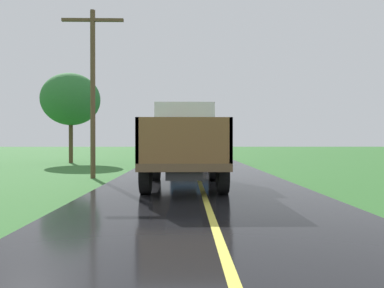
{
  "coord_description": "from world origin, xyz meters",
  "views": [
    {
      "loc": [
        -0.48,
        0.69,
        1.51
      ],
      "look_at": [
        -0.23,
        14.9,
        1.4
      ],
      "focal_mm": 32.82,
      "sensor_mm": 36.0,
      "label": 1
    }
  ],
  "objects_px": {
    "banana_truck_near": "(185,142)",
    "roadside_tree_near_left": "(71,99)",
    "banana_truck_far": "(190,142)",
    "utility_pole_roadside": "(93,86)"
  },
  "relations": [
    {
      "from": "banana_truck_near",
      "to": "roadside_tree_near_left",
      "type": "distance_m",
      "value": 15.21
    },
    {
      "from": "banana_truck_far",
      "to": "utility_pole_roadside",
      "type": "bearing_deg",
      "value": -113.7
    },
    {
      "from": "banana_truck_near",
      "to": "banana_truck_far",
      "type": "xyz_separation_m",
      "value": [
        0.31,
        11.61,
        -0.0
      ]
    },
    {
      "from": "banana_truck_near",
      "to": "utility_pole_roadside",
      "type": "xyz_separation_m",
      "value": [
        -3.76,
        2.34,
        2.31
      ]
    },
    {
      "from": "banana_truck_near",
      "to": "roadside_tree_near_left",
      "type": "height_order",
      "value": "roadside_tree_near_left"
    },
    {
      "from": "utility_pole_roadside",
      "to": "roadside_tree_near_left",
      "type": "bearing_deg",
      "value": 112.45
    },
    {
      "from": "roadside_tree_near_left",
      "to": "utility_pole_roadside",
      "type": "bearing_deg",
      "value": -67.55
    },
    {
      "from": "utility_pole_roadside",
      "to": "roadside_tree_near_left",
      "type": "xyz_separation_m",
      "value": [
        -4.24,
        10.25,
        0.66
      ]
    },
    {
      "from": "roadside_tree_near_left",
      "to": "banana_truck_near",
      "type": "bearing_deg",
      "value": -57.58
    },
    {
      "from": "utility_pole_roadside",
      "to": "roadside_tree_near_left",
      "type": "relative_size",
      "value": 1.09
    }
  ]
}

